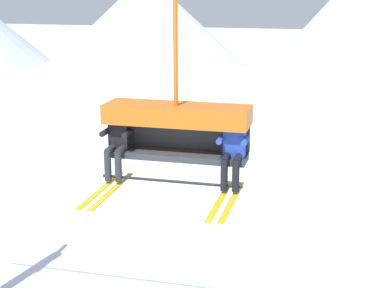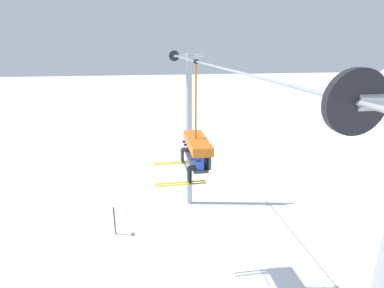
{
  "view_description": "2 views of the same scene",
  "coord_description": "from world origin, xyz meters",
  "px_view_note": "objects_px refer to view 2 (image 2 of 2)",
  "views": [
    {
      "loc": [
        2.97,
        -9.39,
        8.22
      ],
      "look_at": [
        0.81,
        -0.86,
        5.79
      ],
      "focal_mm": 55.0,
      "sensor_mm": 36.0,
      "label": 1
    },
    {
      "loc": [
        10.4,
        -2.51,
        9.4
      ],
      "look_at": [
        0.29,
        -0.89,
        6.09
      ],
      "focal_mm": 28.0,
      "sensor_mm": 36.0,
      "label": 2
    }
  ],
  "objects_px": {
    "chairlift_chair": "(198,146)",
    "trail_sign": "(114,219)",
    "skier_black": "(188,146)",
    "lift_tower_near": "(189,130)",
    "skier_blue": "(196,164)"
  },
  "relations": [
    {
      "from": "skier_black",
      "to": "skier_blue",
      "type": "relative_size",
      "value": 1.0
    },
    {
      "from": "skier_black",
      "to": "chairlift_chair",
      "type": "bearing_deg",
      "value": 13.28
    },
    {
      "from": "chairlift_chair",
      "to": "trail_sign",
      "type": "distance_m",
      "value": 7.6
    },
    {
      "from": "lift_tower_near",
      "to": "skier_black",
      "type": "relative_size",
      "value": 5.44
    },
    {
      "from": "skier_blue",
      "to": "chairlift_chair",
      "type": "bearing_deg",
      "value": 166.72
    },
    {
      "from": "chairlift_chair",
      "to": "trail_sign",
      "type": "relative_size",
      "value": 2.38
    },
    {
      "from": "lift_tower_near",
      "to": "trail_sign",
      "type": "bearing_deg",
      "value": -58.06
    },
    {
      "from": "trail_sign",
      "to": "lift_tower_near",
      "type": "bearing_deg",
      "value": 121.94
    },
    {
      "from": "skier_black",
      "to": "trail_sign",
      "type": "bearing_deg",
      "value": -133.78
    },
    {
      "from": "skier_black",
      "to": "trail_sign",
      "type": "relative_size",
      "value": 1.06
    },
    {
      "from": "lift_tower_near",
      "to": "chairlift_chair",
      "type": "distance_m",
      "value": 7.05
    },
    {
      "from": "chairlift_chair",
      "to": "skier_black",
      "type": "xyz_separation_m",
      "value": [
        -0.93,
        -0.22,
        -0.32
      ]
    },
    {
      "from": "chairlift_chair",
      "to": "skier_black",
      "type": "height_order",
      "value": "chairlift_chair"
    },
    {
      "from": "skier_blue",
      "to": "trail_sign",
      "type": "height_order",
      "value": "skier_blue"
    },
    {
      "from": "skier_black",
      "to": "lift_tower_near",
      "type": "bearing_deg",
      "value": 171.11
    }
  ]
}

